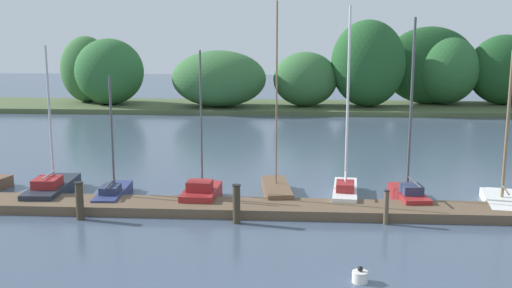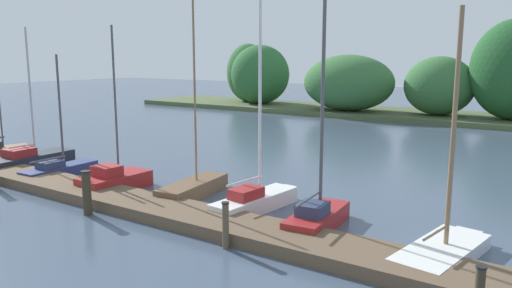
# 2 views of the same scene
# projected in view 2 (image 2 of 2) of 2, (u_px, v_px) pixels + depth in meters

# --- Properties ---
(dock_pier) EXTENTS (31.19, 1.80, 0.35)m
(dock_pier) POSITION_uv_depth(u_px,v_px,m) (174.00, 212.00, 15.14)
(dock_pier) COLOR brown
(dock_pier) RESTS_ON ground
(far_shore) EXTENTS (56.88, 8.94, 7.49)m
(far_shore) POSITION_uv_depth(u_px,v_px,m) (474.00, 83.00, 37.33)
(far_shore) COLOR #4C5B38
(far_shore) RESTS_ON ground
(sailboat_0) EXTENTS (1.63, 3.13, 6.60)m
(sailboat_0) POSITION_uv_depth(u_px,v_px,m) (1.00, 150.00, 24.21)
(sailboat_0) COLOR brown
(sailboat_0) RESTS_ON ground
(sailboat_1) EXTENTS (1.47, 4.09, 6.11)m
(sailboat_1) POSITION_uv_depth(u_px,v_px,m) (32.00, 158.00, 22.21)
(sailboat_1) COLOR #232833
(sailboat_1) RESTS_ON ground
(sailboat_2) EXTENTS (1.09, 3.43, 4.95)m
(sailboat_2) POSITION_uv_depth(u_px,v_px,m) (61.00, 168.00, 20.47)
(sailboat_2) COLOR navy
(sailboat_2) RESTS_ON ground
(sailboat_3) EXTENTS (1.34, 2.83, 5.96)m
(sailboat_3) POSITION_uv_depth(u_px,v_px,m) (116.00, 179.00, 18.34)
(sailboat_3) COLOR maroon
(sailboat_3) RESTS_ON ground
(sailboat_4) EXTENTS (1.42, 3.56, 7.83)m
(sailboat_4) POSITION_uv_depth(u_px,v_px,m) (195.00, 186.00, 17.63)
(sailboat_4) COLOR brown
(sailboat_4) RESTS_ON ground
(sailboat_5) EXTENTS (1.23, 3.72, 7.63)m
(sailboat_5) POSITION_uv_depth(u_px,v_px,m) (257.00, 197.00, 15.89)
(sailboat_5) COLOR white
(sailboat_5) RESTS_ON ground
(sailboat_6) EXTENTS (1.28, 3.19, 7.19)m
(sailboat_6) POSITION_uv_depth(u_px,v_px,m) (318.00, 213.00, 14.20)
(sailboat_6) COLOR maroon
(sailboat_6) RESTS_ON ground
(sailboat_7) EXTENTS (1.73, 3.60, 5.99)m
(sailboat_7) POSITION_uv_depth(u_px,v_px,m) (444.00, 246.00, 12.07)
(sailboat_7) COLOR white
(sailboat_7) RESTS_ON ground
(mooring_piling_2) EXTENTS (0.31, 0.31, 1.40)m
(mooring_piling_2) POSITION_uv_depth(u_px,v_px,m) (87.00, 193.00, 15.35)
(mooring_piling_2) COLOR #3D3323
(mooring_piling_2) RESTS_ON ground
(mooring_piling_3) EXTENTS (0.20, 0.20, 1.23)m
(mooring_piling_3) POSITION_uv_depth(u_px,v_px,m) (226.00, 225.00, 12.65)
(mooring_piling_3) COLOR brown
(mooring_piling_3) RESTS_ON ground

